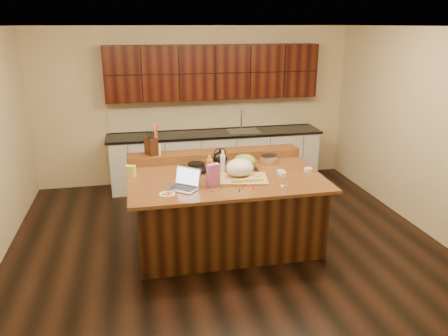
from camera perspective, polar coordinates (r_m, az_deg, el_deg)
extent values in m
cube|color=black|center=(5.84, 0.10, -9.55)|extent=(5.50, 5.00, 0.01)
cube|color=silver|center=(5.16, 0.12, 18.08)|extent=(5.50, 5.00, 0.01)
cube|color=beige|center=(7.76, -3.80, 8.07)|extent=(5.50, 0.01, 2.70)
cube|color=beige|center=(3.09, 9.97, -8.46)|extent=(5.50, 0.01, 2.70)
cube|color=beige|center=(6.49, 24.72, 4.39)|extent=(0.01, 5.00, 2.70)
cube|color=black|center=(5.65, 0.11, -5.56)|extent=(2.22, 1.42, 0.88)
cube|color=black|center=(5.48, 0.11, -1.15)|extent=(2.40, 1.60, 0.04)
cube|color=black|center=(6.11, -1.26, 1.70)|extent=(2.40, 0.30, 0.12)
cube|color=gray|center=(5.75, -0.52, 0.06)|extent=(0.92, 0.52, 0.02)
cylinder|color=black|center=(5.82, -3.67, 0.47)|extent=(0.22, 0.22, 0.03)
cylinder|color=black|center=(5.93, 2.08, 0.84)|extent=(0.22, 0.22, 0.03)
cylinder|color=black|center=(5.57, -3.28, -0.33)|extent=(0.22, 0.22, 0.03)
cylinder|color=black|center=(5.69, 2.71, 0.07)|extent=(0.22, 0.22, 0.03)
cylinder|color=black|center=(5.74, -0.52, 0.27)|extent=(0.22, 0.22, 0.03)
cube|color=silver|center=(7.70, -1.08, 1.12)|extent=(3.60, 0.62, 0.90)
cube|color=black|center=(7.57, -1.11, 4.52)|extent=(3.70, 0.66, 0.04)
cube|color=gray|center=(7.67, 2.57, 4.81)|extent=(0.55, 0.42, 0.01)
cylinder|color=gray|center=(7.80, 2.26, 6.43)|extent=(0.02, 0.02, 0.36)
cube|color=black|center=(7.54, -1.38, 12.41)|extent=(3.60, 0.34, 0.90)
cube|color=beige|center=(7.81, -1.55, 7.05)|extent=(3.60, 0.03, 0.50)
ellipsoid|color=black|center=(5.71, -0.52, 1.26)|extent=(0.20, 0.20, 0.17)
ellipsoid|color=olive|center=(5.66, 2.72, 0.99)|extent=(0.29, 0.29, 0.16)
cube|color=#B7B7BC|center=(5.03, -5.40, -2.71)|extent=(0.40, 0.39, 0.02)
cube|color=black|center=(5.03, -5.40, -2.61)|extent=(0.30, 0.29, 0.00)
cube|color=#B7B7BC|center=(5.08, -4.73, -1.07)|extent=(0.30, 0.27, 0.22)
cube|color=silver|center=(5.08, -4.77, -1.09)|extent=(0.27, 0.23, 0.18)
cylinder|color=#F3A02A|center=(5.25, -1.90, -0.27)|extent=(0.08, 0.08, 0.27)
cylinder|color=silver|center=(5.50, -0.17, 0.51)|extent=(0.07, 0.07, 0.25)
cube|color=tan|center=(5.31, 2.47, -1.43)|extent=(0.66, 0.53, 0.03)
ellipsoid|color=white|center=(5.35, 2.04, 0.06)|extent=(0.34, 0.34, 0.21)
cube|color=#EDD872|center=(5.15, 1.70, -1.70)|extent=(0.13, 0.03, 0.03)
cube|color=#EDD872|center=(5.18, 3.08, -1.60)|extent=(0.13, 0.03, 0.03)
cube|color=#EDD872|center=(5.21, 4.44, -1.50)|extent=(0.13, 0.03, 0.03)
cylinder|color=gray|center=(5.32, 3.86, -1.21)|extent=(0.22, 0.09, 0.01)
cylinder|color=white|center=(5.57, 7.43, -0.51)|extent=(0.12, 0.12, 0.04)
cylinder|color=white|center=(5.51, 7.61, -0.73)|extent=(0.13, 0.13, 0.04)
cylinder|color=white|center=(5.71, 10.93, -0.23)|extent=(0.10, 0.10, 0.04)
cylinder|color=#996B3F|center=(5.97, 5.91, 1.05)|extent=(0.28, 0.28, 0.09)
cone|color=silver|center=(5.22, 7.72, -1.71)|extent=(0.08, 0.08, 0.07)
cube|color=#B85798|center=(5.07, -1.40, -0.95)|extent=(0.16, 0.12, 0.27)
cylinder|color=white|center=(4.90, -7.43, -3.41)|extent=(0.23, 0.23, 0.01)
cube|color=#DAD14D|center=(5.49, -12.07, -0.46)|extent=(0.13, 0.11, 0.15)
cylinder|color=white|center=(5.98, -8.81, 2.42)|extent=(0.16, 0.16, 0.14)
cube|color=black|center=(5.97, -9.48, 2.81)|extent=(0.19, 0.22, 0.23)
ellipsoid|color=red|center=(5.00, 2.04, -2.76)|extent=(0.02, 0.02, 0.02)
ellipsoid|color=#198C26|center=(4.93, 2.03, -3.08)|extent=(0.02, 0.02, 0.02)
ellipsoid|color=red|center=(5.10, 2.34, -2.33)|extent=(0.02, 0.02, 0.02)
ellipsoid|color=#198C26|center=(5.04, 2.45, -2.60)|extent=(0.02, 0.02, 0.02)
ellipsoid|color=red|center=(5.10, 3.64, -2.35)|extent=(0.02, 0.02, 0.02)
ellipsoid|color=#198C26|center=(5.04, -0.31, -2.55)|extent=(0.02, 0.02, 0.02)
ellipsoid|color=red|center=(5.04, 3.91, -2.61)|extent=(0.02, 0.02, 0.02)
ellipsoid|color=#198C26|center=(4.94, -1.62, -3.02)|extent=(0.02, 0.02, 0.02)
ellipsoid|color=red|center=(5.12, 2.73, -2.27)|extent=(0.02, 0.02, 0.02)
ellipsoid|color=#198C26|center=(5.09, 1.58, -2.35)|extent=(0.02, 0.02, 0.02)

